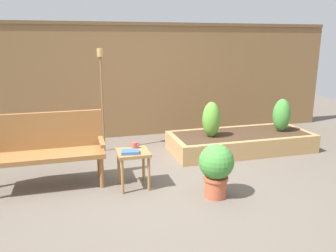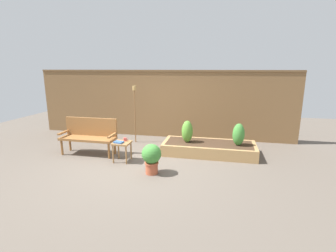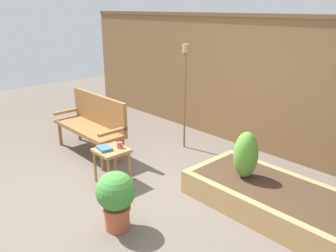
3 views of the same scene
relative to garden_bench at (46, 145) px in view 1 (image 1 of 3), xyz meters
name	(u,v)px [view 1 (image 1 of 3)]	position (x,y,z in m)	size (l,w,h in m)	color
ground_plane	(165,189)	(1.43, -0.55, -0.54)	(14.00, 14.00, 0.00)	#60564C
fence_back	(129,80)	(1.43, 2.05, 0.55)	(8.40, 0.14, 2.16)	brown
garden_bench	(46,145)	(0.00, 0.00, 0.00)	(1.44, 0.48, 0.94)	#936033
side_table	(133,157)	(1.05, -0.37, -0.15)	(0.40, 0.40, 0.48)	#9E7042
cup_on_table	(135,145)	(1.10, -0.26, -0.02)	(0.11, 0.07, 0.08)	#CC4C47
book_on_table	(130,152)	(1.01, -0.44, -0.05)	(0.21, 0.15, 0.04)	#38609E
potted_boxwood	(216,167)	(1.95, -0.92, -0.16)	(0.42, 0.42, 0.65)	#B75638
raised_planter_bed	(240,142)	(3.08, 0.61, -0.39)	(2.40, 1.00, 0.30)	#AD8451
shrub_near_bench	(211,119)	(2.50, 0.57, 0.04)	(0.29, 0.29, 0.58)	brown
shrub_far_corner	(282,115)	(3.81, 0.57, 0.04)	(0.30, 0.30, 0.56)	brown
tiki_torch	(101,82)	(0.83, 1.22, 0.63)	(0.10, 0.10, 1.71)	brown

